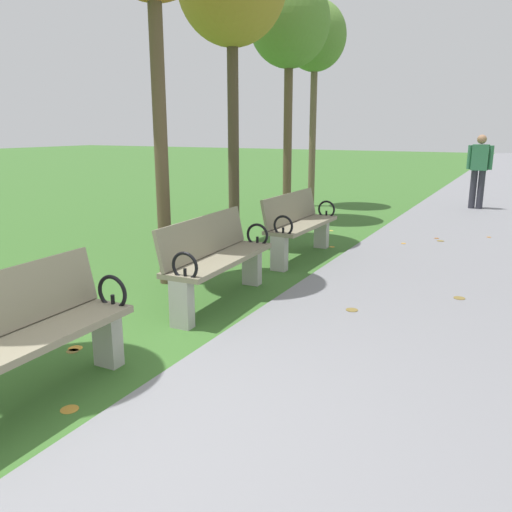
# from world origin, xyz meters

# --- Properties ---
(ground_plane) EXTENTS (80.00, 80.00, 0.00)m
(ground_plane) POSITION_xyz_m (0.00, 0.00, 0.00)
(ground_plane) COLOR #386628
(paved_walkway) EXTENTS (2.36, 44.00, 0.02)m
(paved_walkway) POSITION_xyz_m (1.18, 18.00, 0.01)
(paved_walkway) COLOR slate
(paved_walkway) RESTS_ON ground
(park_bench_1) EXTENTS (0.50, 1.61, 0.90)m
(park_bench_1) POSITION_xyz_m (-0.50, -0.06, 0.49)
(park_bench_1) COLOR gray
(park_bench_1) RESTS_ON ground
(park_bench_2) EXTENTS (0.54, 1.62, 0.90)m
(park_bench_2) POSITION_xyz_m (-0.50, 2.32, 0.49)
(park_bench_2) COLOR gray
(park_bench_2) RESTS_ON ground
(park_bench_3) EXTENTS (0.49, 1.61, 0.90)m
(park_bench_3) POSITION_xyz_m (-0.50, 4.50, 0.49)
(park_bench_3) COLOR gray
(park_bench_3) RESTS_ON ground
(tree_4) EXTENTS (1.49, 1.49, 4.49)m
(tree_4) POSITION_xyz_m (-1.94, 7.26, 3.62)
(tree_4) COLOR brown
(tree_4) RESTS_ON ground
(tree_5) EXTENTS (1.36, 1.36, 4.48)m
(tree_5) POSITION_xyz_m (-2.20, 9.22, 3.67)
(tree_5) COLOR brown
(tree_5) RESTS_ON ground
(pedestrian_walking) EXTENTS (0.53, 0.22, 1.62)m
(pedestrian_walking) POSITION_xyz_m (1.27, 10.45, 0.93)
(pedestrian_walking) COLOR #2D2D38
(pedestrian_walking) RESTS_ON paved_walkway
(scattered_leaves) EXTENTS (4.37, 9.12, 0.02)m
(scattered_leaves) POSITION_xyz_m (-0.01, 1.79, 0.01)
(scattered_leaves) COLOR #AD6B23
(scattered_leaves) RESTS_ON ground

